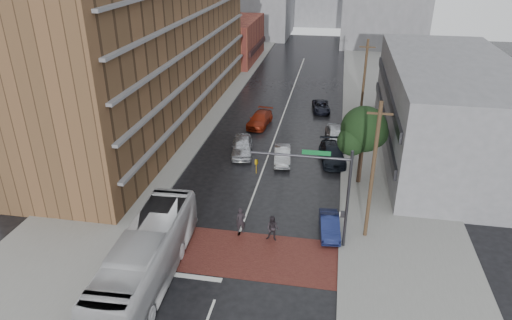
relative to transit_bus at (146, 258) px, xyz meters
The scene contains 20 objects.
ground 5.66m from the transit_bus, 35.20° to the left, with size 160.00×160.00×0.00m, color black.
crosswalk 5.94m from the transit_bus, 39.32° to the left, with size 14.00×5.00×0.02m, color maroon.
sidewalk_west 29.03m from the transit_bus, 104.18° to the left, with size 9.00×90.00×0.15m, color gray.
sidewalk_east 32.33m from the transit_bus, 60.50° to the left, with size 9.00×90.00×0.15m, color gray.
storefront_west 57.63m from the transit_bus, 97.58° to the left, with size 8.00×16.00×7.00m, color brown.
building_east 31.28m from the transit_bus, 47.87° to the left, with size 11.00×26.00×9.00m, color gray.
street_tree 20.12m from the transit_bus, 49.52° to the left, with size 4.20×4.10×6.90m.
signal_mast 12.06m from the transit_bus, 28.67° to the left, with size 6.50×0.30×7.20m.
utility_pole_near 15.37m from the transit_bus, 28.29° to the left, with size 1.60×0.26×10.00m.
utility_pole_far 30.34m from the transit_bus, 64.03° to the left, with size 1.60×0.26×10.00m.
transit_bus is the anchor object (origin of this frame).
pedestrian_a 7.61m from the transit_bus, 53.75° to the left, with size 0.70×0.46×1.91m, color black.
pedestrian_b 8.85m from the transit_bus, 39.05° to the left, with size 0.92×0.71×1.89m, color black.
car_travel_a 19.21m from the transit_bus, 84.50° to the left, with size 1.99×4.95×1.69m, color #B6B8BE.
car_travel_b 19.05m from the transit_bus, 71.90° to the left, with size 1.48×4.25×1.40m, color #B5B8BD.
car_travel_c 27.13m from the transit_bus, 85.33° to the left, with size 2.06×5.07×1.47m, color maroon.
suv_travel 34.27m from the transit_bus, 75.16° to the left, with size 1.99×4.32×1.20m, color black.
car_parked_near 12.89m from the transit_bus, 33.59° to the left, with size 1.33×3.82×1.26m, color #141D49.
car_parked_mid 21.81m from the transit_bus, 61.14° to the left, with size 2.14×5.26×1.53m, color black.
car_parked_far 26.12m from the transit_bus, 65.81° to the left, with size 1.92×4.76×1.62m, color #B1B5B9.
Camera 1 is at (6.00, -23.61, 18.83)m, focal length 32.00 mm.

